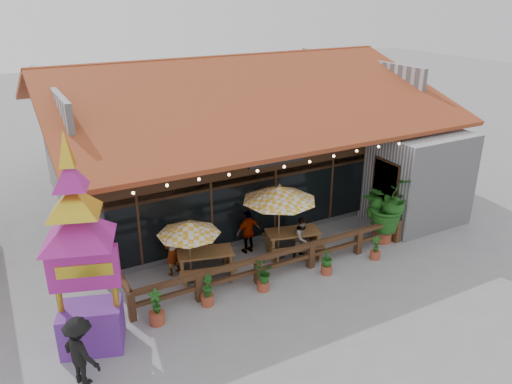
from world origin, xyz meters
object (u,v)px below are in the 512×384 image
umbrella_right (279,194)px  pedestrian (80,351)px  picnic_table_left (205,259)px  picnic_table_right (293,238)px  thai_sign_tower (78,232)px  tropical_plant (386,205)px  umbrella_left (189,228)px

umbrella_right → pedestrian: (-7.10, -2.97, -1.46)m
picnic_table_left → picnic_table_right: bearing=-2.8°
pedestrian → thai_sign_tower: bearing=-49.1°
umbrella_right → pedestrian: umbrella_right is taller
picnic_table_right → pedestrian: pedestrian is taller
picnic_table_left → pedestrian: 5.36m
umbrella_right → picnic_table_right: (0.52, -0.09, -1.75)m
thai_sign_tower → tropical_plant: 10.78m
thai_sign_tower → umbrella_right: bearing=14.7°
thai_sign_tower → picnic_table_right: bearing=13.0°
picnic_table_left → thai_sign_tower: (-3.93, -1.80, 2.71)m
tropical_plant → pedestrian: tropical_plant is taller
picnic_table_right → tropical_plant: tropical_plant is taller
picnic_table_right → umbrella_right: bearing=170.6°
pedestrian → umbrella_left: bearing=-80.5°
umbrella_right → umbrella_left: bearing=-179.7°
umbrella_right → pedestrian: size_ratio=1.66×
umbrella_right → picnic_table_right: bearing=-9.4°
umbrella_right → thai_sign_tower: 6.91m
picnic_table_left → tropical_plant: (6.66, -0.92, 0.85)m
umbrella_right → thai_sign_tower: (-6.62, -1.73, 0.94)m
umbrella_left → picnic_table_left: bearing=9.1°
umbrella_left → umbrella_right: umbrella_right is taller
picnic_table_right → umbrella_left: bearing=178.9°
picnic_table_right → tropical_plant: (3.44, -0.76, 0.83)m
picnic_table_right → thai_sign_tower: thai_sign_tower is taller
thai_sign_tower → umbrella_left: bearing=26.9°
thai_sign_tower → picnic_table_left: bearing=24.7°
picnic_table_left → tropical_plant: 6.77m
umbrella_left → picnic_table_left: 1.38m
pedestrian → tropical_plant: bearing=-107.0°
picnic_table_right → pedestrian: size_ratio=1.23×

